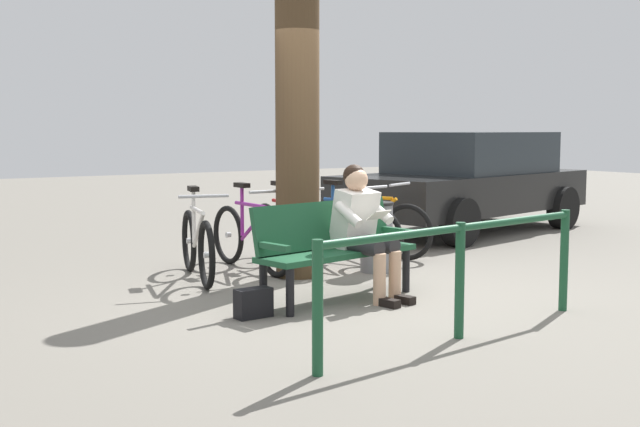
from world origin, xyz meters
name	(u,v)px	position (x,y,z in m)	size (l,w,h in m)	color
ground_plane	(361,296)	(0.00, 0.00, 0.00)	(40.00, 40.00, 0.00)	slate
bench	(332,243)	(0.28, -0.06, 0.51)	(1.66, 0.76, 0.87)	#194C2D
person_reading	(363,225)	(0.03, 0.06, 0.66)	(0.54, 0.81, 1.20)	white
handbag	(253,303)	(1.21, 0.20, 0.12)	(0.30, 0.14, 0.24)	black
tree_trunk	(297,123)	(-0.05, -1.18, 1.57)	(0.45, 0.45, 3.15)	#4C3823
litter_bin	(377,237)	(-0.89, -0.95, 0.37)	(0.36, 0.36, 0.75)	slate
bicycle_orange	(369,227)	(-1.42, -1.82, 0.36)	(0.77, 1.56, 0.94)	black
bicycle_green	(345,231)	(-0.93, -1.60, 0.36)	(0.55, 1.65, 0.94)	black
bicycle_purple	(286,234)	(-0.27, -1.78, 0.36)	(0.48, 1.68, 0.94)	black
bicycle_blue	(251,237)	(0.20, -1.75, 0.36)	(0.48, 1.68, 0.94)	black
bicycle_black	(197,244)	(0.91, -1.56, 0.36)	(0.58, 1.64, 0.94)	black
railing_fence	(460,259)	(0.26, 1.57, 0.58)	(2.77, 0.46, 0.85)	#194C2D
parked_car	(466,179)	(-4.08, -3.00, 0.77)	(4.49, 2.70, 1.47)	black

